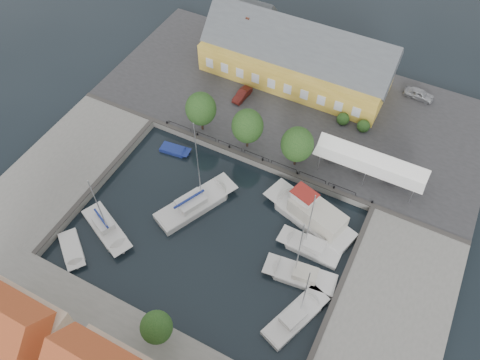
{
  "coord_description": "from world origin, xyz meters",
  "views": [
    {
      "loc": [
        16.7,
        -26.38,
        48.45
      ],
      "look_at": [
        0.0,
        6.0,
        1.5
      ],
      "focal_mm": 35.0,
      "sensor_mm": 36.0,
      "label": 1
    }
  ],
  "objects_px": {
    "car_red": "(242,95)",
    "car_silver": "(419,94)",
    "east_boat_a": "(311,248)",
    "warehouse": "(293,57)",
    "launch_sw": "(72,250)",
    "trawler": "(312,216)",
    "east_boat_b": "(302,276)",
    "tent_canopy": "(371,162)",
    "launch_nw": "(175,151)",
    "east_boat_c": "(294,318)",
    "center_sailboat": "(195,205)",
    "west_boat_d": "(106,229)"
  },
  "relations": [
    {
      "from": "car_red",
      "to": "launch_nw",
      "type": "distance_m",
      "value": 13.52
    },
    {
      "from": "east_boat_b",
      "to": "west_boat_d",
      "type": "height_order",
      "value": "east_boat_b"
    },
    {
      "from": "east_boat_b",
      "to": "launch_sw",
      "type": "distance_m",
      "value": 26.88
    },
    {
      "from": "car_silver",
      "to": "east_boat_b",
      "type": "xyz_separation_m",
      "value": [
        -4.21,
        -34.43,
        -1.49
      ]
    },
    {
      "from": "east_boat_b",
      "to": "launch_nw",
      "type": "xyz_separation_m",
      "value": [
        -22.86,
        9.58,
        -0.17
      ]
    },
    {
      "from": "launch_nw",
      "to": "launch_sw",
      "type": "bearing_deg",
      "value": -97.37
    },
    {
      "from": "warehouse",
      "to": "tent_canopy",
      "type": "height_order",
      "value": "warehouse"
    },
    {
      "from": "car_red",
      "to": "east_boat_b",
      "type": "xyz_separation_m",
      "value": [
        19.02,
        -22.44,
        -1.37
      ]
    },
    {
      "from": "trawler",
      "to": "east_boat_b",
      "type": "xyz_separation_m",
      "value": [
        1.86,
        -7.6,
        -0.76
      ]
    },
    {
      "from": "east_boat_a",
      "to": "launch_nw",
      "type": "relative_size",
      "value": 2.48
    },
    {
      "from": "car_red",
      "to": "west_boat_d",
      "type": "bearing_deg",
      "value": -93.61
    },
    {
      "from": "tent_canopy",
      "to": "center_sailboat",
      "type": "relative_size",
      "value": 0.95
    },
    {
      "from": "center_sailboat",
      "to": "launch_nw",
      "type": "xyz_separation_m",
      "value": [
        -7.17,
        6.71,
        -0.27
      ]
    },
    {
      "from": "car_silver",
      "to": "car_red",
      "type": "relative_size",
      "value": 1.15
    },
    {
      "from": "east_boat_a",
      "to": "trawler",
      "type": "bearing_deg",
      "value": 110.49
    },
    {
      "from": "warehouse",
      "to": "launch_sw",
      "type": "distance_m",
      "value": 41.3
    },
    {
      "from": "warehouse",
      "to": "tent_canopy",
      "type": "distance_m",
      "value": 21.63
    },
    {
      "from": "launch_sw",
      "to": "east_boat_c",
      "type": "bearing_deg",
      "value": 9.18
    },
    {
      "from": "warehouse",
      "to": "east_boat_c",
      "type": "xyz_separation_m",
      "value": [
        15.81,
        -35.38,
        -4.17
      ]
    },
    {
      "from": "tent_canopy",
      "to": "center_sailboat",
      "type": "distance_m",
      "value": 22.66
    },
    {
      "from": "east_boat_a",
      "to": "launch_sw",
      "type": "bearing_deg",
      "value": -152.42
    },
    {
      "from": "east_boat_c",
      "to": "tent_canopy",
      "type": "bearing_deg",
      "value": 87.9
    },
    {
      "from": "car_silver",
      "to": "car_red",
      "type": "bearing_deg",
      "value": 119.68
    },
    {
      "from": "east_boat_a",
      "to": "east_boat_b",
      "type": "height_order",
      "value": "east_boat_b"
    },
    {
      "from": "tent_canopy",
      "to": "west_boat_d",
      "type": "distance_m",
      "value": 33.55
    },
    {
      "from": "car_red",
      "to": "east_boat_b",
      "type": "distance_m",
      "value": 29.45
    },
    {
      "from": "center_sailboat",
      "to": "east_boat_b",
      "type": "relative_size",
      "value": 1.3
    },
    {
      "from": "east_boat_a",
      "to": "launch_sw",
      "type": "distance_m",
      "value": 28.01
    },
    {
      "from": "trawler",
      "to": "east_boat_c",
      "type": "relative_size",
      "value": 1.21
    },
    {
      "from": "center_sailboat",
      "to": "launch_nw",
      "type": "bearing_deg",
      "value": 136.86
    },
    {
      "from": "trawler",
      "to": "east_boat_b",
      "type": "relative_size",
      "value": 1.12
    },
    {
      "from": "east_boat_a",
      "to": "launch_nw",
      "type": "bearing_deg",
      "value": 165.63
    },
    {
      "from": "car_silver",
      "to": "center_sailboat",
      "type": "height_order",
      "value": "center_sailboat"
    },
    {
      "from": "tent_canopy",
      "to": "center_sailboat",
      "type": "xyz_separation_m",
      "value": [
        -17.66,
        -13.81,
        -3.32
      ]
    },
    {
      "from": "east_boat_c",
      "to": "west_boat_d",
      "type": "relative_size",
      "value": 0.93
    },
    {
      "from": "center_sailboat",
      "to": "launch_sw",
      "type": "xyz_separation_m",
      "value": [
        -9.58,
        -12.0,
        -0.27
      ]
    },
    {
      "from": "car_silver",
      "to": "car_red",
      "type": "distance_m",
      "value": 26.14
    },
    {
      "from": "launch_sw",
      "to": "launch_nw",
      "type": "xyz_separation_m",
      "value": [
        2.42,
        18.71,
        -0.0
      ]
    },
    {
      "from": "car_silver",
      "to": "east_boat_b",
      "type": "bearing_deg",
      "value": 175.42
    },
    {
      "from": "tent_canopy",
      "to": "east_boat_b",
      "type": "relative_size",
      "value": 1.24
    },
    {
      "from": "east_boat_b",
      "to": "car_silver",
      "type": "bearing_deg",
      "value": 83.02
    },
    {
      "from": "trawler",
      "to": "launch_nw",
      "type": "bearing_deg",
      "value": 174.63
    },
    {
      "from": "car_silver",
      "to": "trawler",
      "type": "height_order",
      "value": "trawler"
    },
    {
      "from": "east_boat_a",
      "to": "east_boat_b",
      "type": "distance_m",
      "value": 3.86
    },
    {
      "from": "warehouse",
      "to": "launch_sw",
      "type": "relative_size",
      "value": 5.01
    },
    {
      "from": "car_red",
      "to": "east_boat_a",
      "type": "distance_m",
      "value": 26.33
    },
    {
      "from": "car_red",
      "to": "car_silver",
      "type": "bearing_deg",
      "value": 32.74
    },
    {
      "from": "west_boat_d",
      "to": "launch_sw",
      "type": "relative_size",
      "value": 1.97
    },
    {
      "from": "car_red",
      "to": "center_sailboat",
      "type": "relative_size",
      "value": 0.26
    },
    {
      "from": "warehouse",
      "to": "east_boat_b",
      "type": "bearing_deg",
      "value": -64.4
    }
  ]
}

